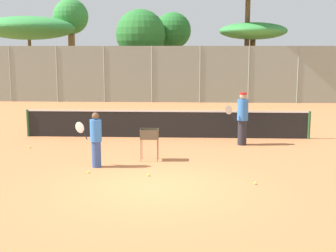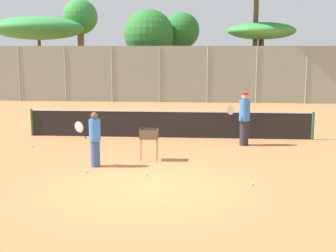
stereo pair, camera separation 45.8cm
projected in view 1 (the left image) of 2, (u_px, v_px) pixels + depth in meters
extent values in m
plane|color=#C67242|center=(153.00, 187.00, 11.75)|extent=(80.00, 80.00, 0.00)
cylinder|color=#26592D|center=(28.00, 123.00, 18.46)|extent=(0.10, 0.10, 1.07)
cylinder|color=#26592D|center=(309.00, 125.00, 17.94)|extent=(0.10, 0.10, 1.07)
cube|color=black|center=(167.00, 125.00, 18.21)|extent=(10.98, 0.01, 1.01)
cube|color=white|center=(167.00, 111.00, 18.12)|extent=(10.98, 0.02, 0.06)
cylinder|color=gray|center=(10.00, 74.00, 30.33)|extent=(0.08, 0.08, 3.59)
cylinder|color=gray|center=(57.00, 74.00, 30.18)|extent=(0.08, 0.08, 3.59)
cylinder|color=gray|center=(104.00, 74.00, 30.04)|extent=(0.08, 0.08, 3.59)
cylinder|color=gray|center=(152.00, 74.00, 29.89)|extent=(0.08, 0.08, 3.59)
cylinder|color=gray|center=(200.00, 74.00, 29.75)|extent=(0.08, 0.08, 3.59)
cylinder|color=gray|center=(249.00, 75.00, 29.60)|extent=(0.08, 0.08, 3.59)
cylinder|color=gray|center=(298.00, 75.00, 29.46)|extent=(0.08, 0.08, 3.59)
cube|color=gray|center=(176.00, 74.00, 29.82)|extent=(27.72, 0.01, 3.59)
cylinder|color=brown|center=(141.00, 74.00, 32.62)|extent=(0.56, 0.56, 3.36)
sphere|color=#28722D|center=(141.00, 34.00, 32.17)|extent=(3.42, 3.42, 3.42)
cylinder|color=brown|center=(247.00, 49.00, 31.09)|extent=(0.33, 0.33, 6.84)
cylinder|color=brown|center=(72.00, 61.00, 35.68)|extent=(0.51, 0.51, 5.01)
sphere|color=#338438|center=(71.00, 16.00, 35.14)|extent=(2.64, 2.64, 2.64)
cylinder|color=brown|center=(31.00, 67.00, 34.75)|extent=(0.24, 0.24, 4.06)
ellipsoid|color=#388E42|center=(29.00, 28.00, 34.28)|extent=(6.80, 6.80, 1.70)
cylinder|color=brown|center=(252.00, 70.00, 31.73)|extent=(0.36, 0.36, 4.02)
ellipsoid|color=#388E42|center=(253.00, 31.00, 31.31)|extent=(4.53, 4.53, 1.13)
cylinder|color=brown|center=(173.00, 69.00, 34.26)|extent=(0.47, 0.47, 3.92)
sphere|color=#28722D|center=(173.00, 30.00, 33.81)|extent=(2.62, 2.62, 2.62)
cylinder|color=#26262D|center=(242.00, 133.00, 16.84)|extent=(0.32, 0.32, 0.90)
cylinder|color=blue|center=(243.00, 110.00, 16.71)|extent=(0.39, 0.39, 0.75)
sphere|color=tan|center=(243.00, 96.00, 16.63)|extent=(0.24, 0.24, 0.24)
cylinder|color=red|center=(243.00, 93.00, 16.61)|extent=(0.26, 0.26, 0.06)
cylinder|color=black|center=(233.00, 116.00, 16.61)|extent=(0.15, 0.08, 0.27)
ellipsoid|color=silver|center=(229.00, 110.00, 16.51)|extent=(0.38, 0.18, 0.43)
cylinder|color=#334C8C|center=(96.00, 154.00, 13.70)|extent=(0.27, 0.27, 0.77)
cylinder|color=blue|center=(96.00, 130.00, 13.58)|extent=(0.34, 0.34, 0.64)
sphere|color=brown|center=(95.00, 116.00, 13.51)|extent=(0.21, 0.21, 0.21)
cylinder|color=black|center=(85.00, 135.00, 13.72)|extent=(0.15, 0.07, 0.27)
ellipsoid|color=silver|center=(80.00, 127.00, 13.74)|extent=(0.39, 0.14, 0.43)
cylinder|color=brown|center=(141.00, 151.00, 14.36)|extent=(0.02, 0.02, 0.69)
cylinder|color=brown|center=(157.00, 151.00, 14.33)|extent=(0.02, 0.02, 0.69)
cylinder|color=brown|center=(142.00, 148.00, 14.71)|extent=(0.02, 0.02, 0.69)
cylinder|color=brown|center=(158.00, 148.00, 14.69)|extent=(0.02, 0.02, 0.69)
cube|color=brown|center=(150.00, 138.00, 14.46)|extent=(0.55, 0.40, 0.01)
cube|color=brown|center=(149.00, 135.00, 14.24)|extent=(0.55, 0.01, 0.30)
cube|color=brown|center=(150.00, 133.00, 14.64)|extent=(0.55, 0.01, 0.30)
cube|color=brown|center=(141.00, 134.00, 14.45)|extent=(0.01, 0.40, 0.30)
cube|color=brown|center=(158.00, 134.00, 14.43)|extent=(0.01, 0.40, 0.30)
sphere|color=#D1E54C|center=(146.00, 135.00, 14.47)|extent=(0.07, 0.07, 0.07)
sphere|color=#D1E54C|center=(142.00, 138.00, 14.37)|extent=(0.07, 0.07, 0.07)
sphere|color=#D1E54C|center=(145.00, 137.00, 14.51)|extent=(0.07, 0.07, 0.07)
sphere|color=#D1E54C|center=(154.00, 136.00, 14.40)|extent=(0.07, 0.07, 0.07)
sphere|color=#D1E54C|center=(144.00, 136.00, 14.59)|extent=(0.07, 0.07, 0.07)
sphere|color=#D1E54C|center=(144.00, 138.00, 14.41)|extent=(0.07, 0.07, 0.07)
sphere|color=#D1E54C|center=(154.00, 137.00, 14.55)|extent=(0.07, 0.07, 0.07)
sphere|color=#D1E54C|center=(144.00, 135.00, 14.49)|extent=(0.07, 0.07, 0.07)
sphere|color=#D1E54C|center=(150.00, 136.00, 14.46)|extent=(0.07, 0.07, 0.07)
sphere|color=#D1E54C|center=(144.00, 135.00, 14.46)|extent=(0.07, 0.07, 0.07)
sphere|color=#D1E54C|center=(156.00, 136.00, 14.60)|extent=(0.07, 0.07, 0.07)
sphere|color=#D1E54C|center=(155.00, 137.00, 14.51)|extent=(0.07, 0.07, 0.07)
sphere|color=#D1E54C|center=(147.00, 135.00, 14.52)|extent=(0.07, 0.07, 0.07)
sphere|color=#D1E54C|center=(30.00, 147.00, 16.37)|extent=(0.07, 0.07, 0.07)
sphere|color=#D1E54C|center=(149.00, 175.00, 12.77)|extent=(0.07, 0.07, 0.07)
sphere|color=#D1E54C|center=(88.00, 172.00, 13.08)|extent=(0.07, 0.07, 0.07)
sphere|color=#D1E54C|center=(255.00, 183.00, 12.00)|extent=(0.07, 0.07, 0.07)
cube|color=#B2B7BC|center=(169.00, 90.00, 33.78)|extent=(4.20, 1.70, 0.90)
cube|color=#33383D|center=(166.00, 79.00, 33.66)|extent=(2.20, 1.50, 0.70)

